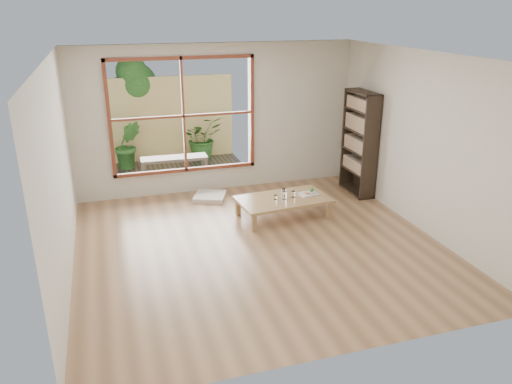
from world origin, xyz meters
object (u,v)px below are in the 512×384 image
food_tray (309,193)px  garden_bench (174,160)px  bookshelf (360,143)px  low_table (283,200)px

food_tray → garden_bench: (-1.84, 2.36, 0.03)m
food_tray → bookshelf: bearing=18.1°
low_table → bookshelf: (1.66, 0.66, 0.63)m
bookshelf → food_tray: bearing=-152.8°
low_table → garden_bench: (-1.37, 2.41, 0.09)m
bookshelf → garden_bench: size_ratio=1.42×
bookshelf → garden_bench: bearing=149.9°
low_table → garden_bench: size_ratio=1.18×
food_tray → garden_bench: 2.99m
food_tray → garden_bench: bearing=118.8°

